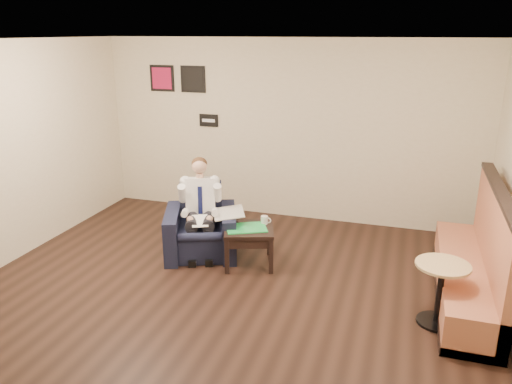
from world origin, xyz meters
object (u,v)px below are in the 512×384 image
(banquette, at_px, (470,246))
(smartphone, at_px, (253,222))
(armchair, at_px, (201,222))
(cafe_table, at_px, (439,294))
(coffee_mug, at_px, (264,220))
(side_table, at_px, (249,246))
(green_folder, at_px, (246,228))
(seated_man, at_px, (200,214))

(banquette, bearing_deg, smartphone, 174.23)
(armchair, xyz_separation_m, cafe_table, (3.00, -0.85, -0.11))
(coffee_mug, bearing_deg, side_table, -128.00)
(armchair, height_order, coffee_mug, armchair)
(green_folder, bearing_deg, banquette, -0.96)
(armchair, bearing_deg, smartphone, -15.91)
(armchair, relative_size, cafe_table, 1.37)
(smartphone, height_order, banquette, banquette)
(smartphone, bearing_deg, coffee_mug, -7.10)
(seated_man, xyz_separation_m, coffee_mug, (0.82, 0.18, -0.06))
(coffee_mug, height_order, banquette, banquette)
(seated_man, bearing_deg, banquette, -23.11)
(armchair, distance_m, smartphone, 0.72)
(banquette, bearing_deg, side_table, 178.33)
(seated_man, bearing_deg, side_table, -22.18)
(smartphone, bearing_deg, side_table, -97.35)
(seated_man, relative_size, side_table, 2.00)
(seated_man, distance_m, coffee_mug, 0.85)
(coffee_mug, bearing_deg, armchair, -175.02)
(armchair, distance_m, coffee_mug, 0.88)
(coffee_mug, distance_m, cafe_table, 2.34)
(side_table, relative_size, coffee_mug, 5.79)
(green_folder, xyz_separation_m, smartphone, (0.02, 0.22, -0.00))
(banquette, bearing_deg, armchair, 176.72)
(seated_man, xyz_separation_m, banquette, (3.27, -0.08, 0.02))
(green_folder, height_order, coffee_mug, coffee_mug)
(armchair, xyz_separation_m, coffee_mug, (0.87, 0.08, 0.11))
(coffee_mug, bearing_deg, smartphone, -178.79)
(coffee_mug, distance_m, smartphone, 0.16)
(armchair, height_order, cafe_table, armchair)
(cafe_table, bearing_deg, coffee_mug, 156.63)
(side_table, bearing_deg, seated_man, 179.51)
(side_table, relative_size, banquette, 0.25)
(coffee_mug, xyz_separation_m, banquette, (2.44, -0.27, 0.08))
(smartphone, relative_size, cafe_table, 0.23)
(seated_man, distance_m, side_table, 0.77)
(seated_man, xyz_separation_m, side_table, (0.68, -0.01, -0.36))
(side_table, bearing_deg, green_folder, -128.00)
(green_folder, xyz_separation_m, coffee_mug, (0.17, 0.22, 0.05))
(side_table, height_order, smartphone, smartphone)
(side_table, distance_m, banquette, 2.62)
(banquette, bearing_deg, seated_man, 178.58)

